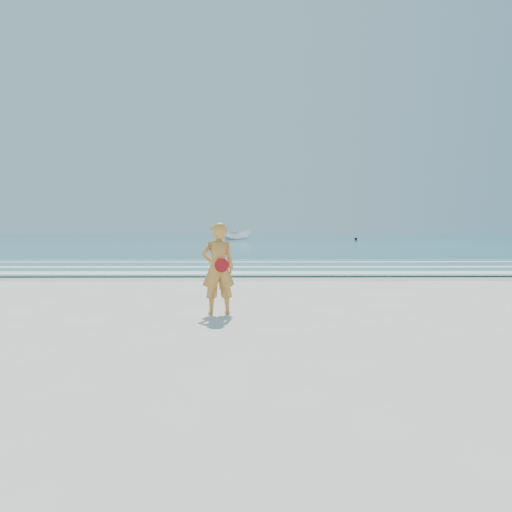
{
  "coord_description": "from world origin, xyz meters",
  "views": [
    {
      "loc": [
        -0.2,
        -7.93,
        1.63
      ],
      "look_at": [
        -0.09,
        4.0,
        1.0
      ],
      "focal_mm": 35.0,
      "sensor_mm": 36.0,
      "label": 1
    }
  ],
  "objects": [
    {
      "name": "shallow",
      "position": [
        0.0,
        14.0,
        0.04
      ],
      "size": [
        400.0,
        10.0,
        0.01
      ],
      "primitive_type": "cube",
      "color": "#59B7AD",
      "rests_on": "ocean"
    },
    {
      "name": "buoy",
      "position": [
        15.82,
        68.51,
        0.26
      ],
      "size": [
        0.45,
        0.45,
        0.45
      ],
      "primitive_type": "sphere",
      "color": "black",
      "rests_on": "ocean"
    },
    {
      "name": "foam_mid",
      "position": [
        0.0,
        13.2,
        0.05
      ],
      "size": [
        400.0,
        0.9,
        0.01
      ],
      "primitive_type": "cube",
      "color": "white",
      "rests_on": "shallow"
    },
    {
      "name": "wet_sand",
      "position": [
        0.0,
        9.0,
        0.0
      ],
      "size": [
        400.0,
        2.4,
        0.0
      ],
      "primitive_type": "cube",
      "color": "#B2A893",
      "rests_on": "ground"
    },
    {
      "name": "ground",
      "position": [
        0.0,
        0.0,
        0.0
      ],
      "size": [
        400.0,
        400.0,
        0.0
      ],
      "primitive_type": "plane",
      "color": "silver",
      "rests_on": "ground"
    },
    {
      "name": "foam_near",
      "position": [
        0.0,
        10.3,
        0.05
      ],
      "size": [
        400.0,
        1.4,
        0.01
      ],
      "primitive_type": "cube",
      "color": "white",
      "rests_on": "shallow"
    },
    {
      "name": "foam_far",
      "position": [
        0.0,
        16.5,
        0.05
      ],
      "size": [
        400.0,
        0.6,
        0.01
      ],
      "primitive_type": "cube",
      "color": "white",
      "rests_on": "shallow"
    },
    {
      "name": "boat",
      "position": [
        -2.32,
        65.72,
        0.9
      ],
      "size": [
        4.65,
        2.38,
        1.71
      ],
      "primitive_type": "imported",
      "rotation": [
        0.0,
        0.0,
        1.4
      ],
      "color": "white",
      "rests_on": "ocean"
    },
    {
      "name": "woman",
      "position": [
        -0.84,
        1.63,
        0.88
      ],
      "size": [
        0.73,
        0.57,
        1.77
      ],
      "color": "orange",
      "rests_on": "ground"
    },
    {
      "name": "ocean",
      "position": [
        0.0,
        105.0,
        0.02
      ],
      "size": [
        400.0,
        190.0,
        0.04
      ],
      "primitive_type": "cube",
      "color": "#19727F",
      "rests_on": "ground"
    }
  ]
}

